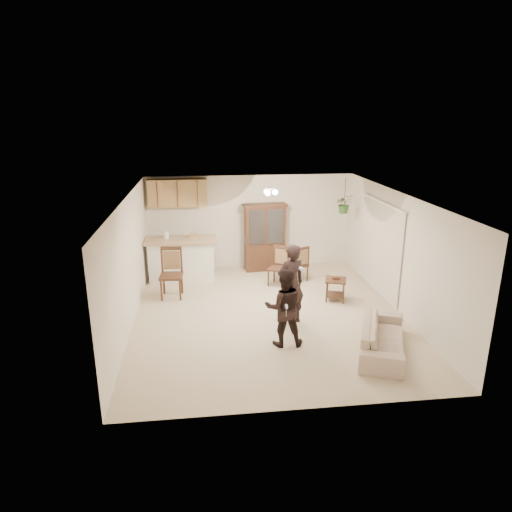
{
  "coord_description": "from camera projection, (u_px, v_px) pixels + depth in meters",
  "views": [
    {
      "loc": [
        -1.31,
        -8.69,
        4.03
      ],
      "look_at": [
        -0.21,
        0.4,
        1.17
      ],
      "focal_mm": 32.0,
      "sensor_mm": 36.0,
      "label": 1
    }
  ],
  "objects": [
    {
      "name": "sofa",
      "position": [
        383.0,
        333.0,
        8.0
      ],
      "size": [
        1.39,
        2.01,
        0.73
      ],
      "primitive_type": "imported",
      "rotation": [
        0.0,
        0.0,
        1.18
      ],
      "color": "beige",
      "rests_on": "floor"
    },
    {
      "name": "child",
      "position": [
        284.0,
        310.0,
        8.16
      ],
      "size": [
        0.69,
        0.56,
        1.35
      ],
      "primitive_type": "imported",
      "rotation": [
        0.0,
        0.0,
        3.07
      ],
      "color": "black",
      "rests_on": "floor"
    },
    {
      "name": "ceiling_fixture",
      "position": [
        270.0,
        191.0,
        10.03
      ],
      "size": [
        0.36,
        0.36,
        0.2
      ],
      "primitive_type": null,
      "color": "#FFE3BF",
      "rests_on": "ceiling"
    },
    {
      "name": "breakfast_bar",
      "position": [
        182.0,
        261.0,
        11.45
      ],
      "size": [
        1.6,
        0.55,
        1.0
      ],
      "primitive_type": "cube",
      "color": "white",
      "rests_on": "floor"
    },
    {
      "name": "chair_hutch_right",
      "position": [
        298.0,
        270.0,
        11.5
      ],
      "size": [
        0.53,
        0.53,
        0.91
      ],
      "rotation": [
        0.0,
        0.0,
        3.56
      ],
      "color": "#311F12",
      "rests_on": "floor"
    },
    {
      "name": "chair_bar",
      "position": [
        172.0,
        284.0,
        10.41
      ],
      "size": [
        0.54,
        0.54,
        1.15
      ],
      "rotation": [
        0.0,
        0.0,
        -0.06
      ],
      "color": "#311F12",
      "rests_on": "floor"
    },
    {
      "name": "hanging_plant",
      "position": [
        344.0,
        204.0,
        11.58
      ],
      "size": [
        0.43,
        0.37,
        0.48
      ],
      "primitive_type": "imported",
      "color": "#255421",
      "rests_on": "ceiling"
    },
    {
      "name": "wall_right",
      "position": [
        398.0,
        253.0,
        9.53
      ],
      "size": [
        0.02,
        6.5,
        2.5
      ],
      "primitive_type": "cube",
      "color": "silver",
      "rests_on": "ground"
    },
    {
      "name": "wall_front",
      "position": [
        304.0,
        330.0,
        6.14
      ],
      "size": [
        5.5,
        0.02,
        2.5
      ],
      "primitive_type": "cube",
      "color": "silver",
      "rests_on": "ground"
    },
    {
      "name": "controller_child",
      "position": [
        286.0,
        306.0,
        7.77
      ],
      "size": [
        0.05,
        0.13,
        0.04
      ],
      "primitive_type": "cube",
      "rotation": [
        0.0,
        0.0,
        3.07
      ],
      "color": "silver",
      "rests_on": "child"
    },
    {
      "name": "chair_hutch_left",
      "position": [
        278.0,
        275.0,
        11.15
      ],
      "size": [
        0.59,
        0.59,
        0.97
      ],
      "rotation": [
        0.0,
        0.0,
        -0.57
      ],
      "color": "#311F12",
      "rests_on": "floor"
    },
    {
      "name": "china_hutch",
      "position": [
        265.0,
        238.0,
        12.14
      ],
      "size": [
        1.17,
        0.53,
        1.79
      ],
      "rotation": [
        0.0,
        0.0,
        0.09
      ],
      "color": "#311F12",
      "rests_on": "floor"
    },
    {
      "name": "wall_left",
      "position": [
        129.0,
        263.0,
        8.9
      ],
      "size": [
        0.02,
        6.5,
        2.5
      ],
      "primitive_type": "cube",
      "color": "silver",
      "rests_on": "ground"
    },
    {
      "name": "controller_adult",
      "position": [
        302.0,
        269.0,
        8.53
      ],
      "size": [
        0.09,
        0.15,
        0.04
      ],
      "primitive_type": "cube",
      "rotation": [
        0.0,
        0.0,
        3.48
      ],
      "color": "silver",
      "rests_on": "adult"
    },
    {
      "name": "upper_cabinets",
      "position": [
        178.0,
        193.0,
        11.65
      ],
      "size": [
        1.5,
        0.34,
        0.7
      ],
      "primitive_type": "cube",
      "color": "olive",
      "rests_on": "wall_back"
    },
    {
      "name": "adult",
      "position": [
        291.0,
        280.0,
        8.97
      ],
      "size": [
        0.76,
        0.62,
        1.8
      ],
      "primitive_type": "imported",
      "rotation": [
        0.0,
        0.0,
        3.48
      ],
      "color": "black",
      "rests_on": "floor"
    },
    {
      "name": "side_table",
      "position": [
        335.0,
        289.0,
        10.25
      ],
      "size": [
        0.58,
        0.58,
        0.56
      ],
      "rotation": [
        0.0,
        0.0,
        -0.32
      ],
      "color": "#311F12",
      "rests_on": "floor"
    },
    {
      "name": "ceiling",
      "position": [
        269.0,
        197.0,
        8.84
      ],
      "size": [
        5.5,
        6.5,
        0.02
      ],
      "primitive_type": "cube",
      "color": "silver",
      "rests_on": "wall_back"
    },
    {
      "name": "bar_top",
      "position": [
        181.0,
        240.0,
        11.29
      ],
      "size": [
        1.75,
        0.7,
        0.08
      ],
      "primitive_type": "cube",
      "color": "tan",
      "rests_on": "breakfast_bar"
    },
    {
      "name": "wall_back",
      "position": [
        251.0,
        222.0,
        12.29
      ],
      "size": [
        5.5,
        0.02,
        2.5
      ],
      "primitive_type": "cube",
      "color": "silver",
      "rests_on": "ground"
    },
    {
      "name": "vertical_blinds",
      "position": [
        380.0,
        248.0,
        10.43
      ],
      "size": [
        0.06,
        2.3,
        2.1
      ],
      "primitive_type": null,
      "color": "beige",
      "rests_on": "wall_right"
    },
    {
      "name": "plant_cord",
      "position": [
        345.0,
        191.0,
        11.48
      ],
      "size": [
        0.01,
        0.01,
        0.65
      ],
      "primitive_type": "cylinder",
      "color": "black",
      "rests_on": "ceiling"
    },
    {
      "name": "floor",
      "position": [
        268.0,
        314.0,
        9.59
      ],
      "size": [
        6.5,
        6.5,
        0.0
      ],
      "primitive_type": "plane",
      "color": "beige",
      "rests_on": "ground"
    }
  ]
}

